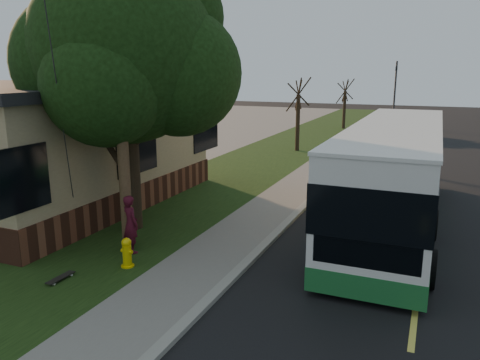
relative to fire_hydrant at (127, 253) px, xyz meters
name	(u,v)px	position (x,y,z in m)	size (l,w,h in m)	color
ground	(224,288)	(2.60, 0.00, -0.43)	(120.00, 120.00, 0.00)	black
road	(428,197)	(6.60, 10.00, -0.43)	(8.00, 80.00, 0.01)	black
curb	(325,186)	(2.60, 10.00, -0.37)	(0.25, 80.00, 0.12)	gray
sidewalk	(301,184)	(1.60, 10.00, -0.39)	(2.00, 80.00, 0.08)	slate
grass_verge	(226,177)	(-1.90, 10.00, -0.40)	(5.00, 80.00, 0.07)	black
building_lot	(56,161)	(-11.90, 10.00, -0.41)	(15.00, 80.00, 0.04)	slate
fire_hydrant	(127,253)	(0.00, 0.00, 0.00)	(0.32, 0.32, 0.74)	yellow
utility_pole	(118,75)	(-0.71, 0.99, 4.20)	(2.86, 3.21, 9.07)	#473321
leafy_tree	(128,55)	(-1.57, 2.65, 4.73)	(6.30, 6.00, 7.80)	black
bare_tree_near	(298,115)	(-0.90, 18.00, 1.72)	(1.38, 1.21, 4.31)	black
bare_tree_far	(345,105)	(-0.40, 30.00, 1.57)	(1.38, 1.21, 4.03)	black
traffic_signal	(395,89)	(3.10, 34.00, 2.73)	(0.18, 0.22, 5.50)	#2D2D30
transit_bus	(394,172)	(5.59, 6.06, 1.25)	(2.70, 11.70, 3.17)	silver
skateboarder	(131,224)	(-0.46, 0.83, 0.41)	(0.56, 0.37, 1.54)	#430D1C
skateboard_main	(61,278)	(-0.96, -1.22, -0.31)	(0.21, 0.76, 0.07)	black
dumpster	(99,165)	(-6.90, 7.47, 0.26)	(1.81, 1.66, 1.29)	black
distant_car	(402,126)	(4.38, 26.84, 0.36)	(1.88, 4.66, 1.59)	black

